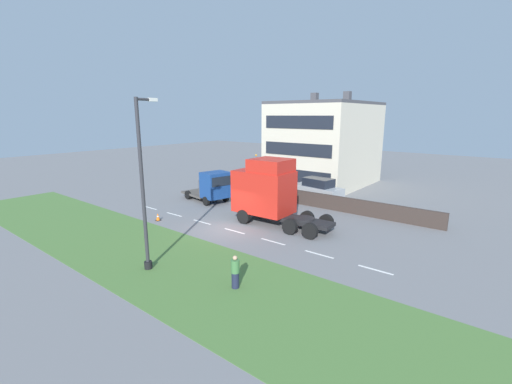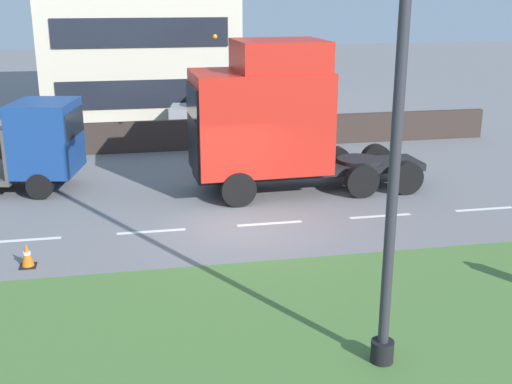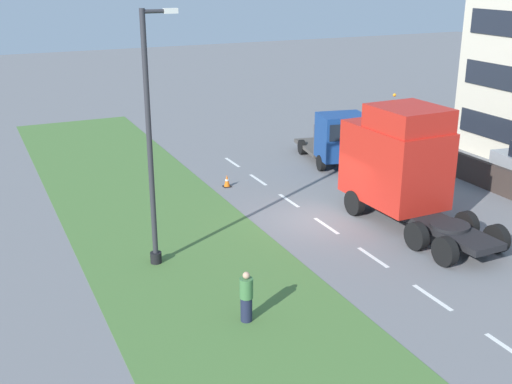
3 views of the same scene
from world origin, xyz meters
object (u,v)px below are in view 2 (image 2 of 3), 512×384
lorry_cab (269,118)px  lamp_post (395,139)px  parked_car (226,115)px  flatbed_truck (34,144)px  traffic_cone_lead (27,255)px

lorry_cab → lamp_post: bearing=177.2°
parked_car → flatbed_truck: bearing=140.9°
parked_car → traffic_cone_lead: bearing=162.1°
lamp_post → lorry_cab: bearing=-0.8°
traffic_cone_lead → flatbed_truck: bearing=4.9°
parked_car → traffic_cone_lead: 14.14m
parked_car → traffic_cone_lead: size_ratio=8.45×
parked_car → traffic_cone_lead: parked_car is taller
flatbed_truck → traffic_cone_lead: bearing=15.7°
parked_car → lorry_cab: bearing=-169.4°
lorry_cab → lamp_post: size_ratio=0.88×
flatbed_truck → parked_car: bearing=142.2°
lorry_cab → parked_car: (7.90, 0.16, -1.32)m
lorry_cab → traffic_cone_lead: bearing=123.0°
parked_car → lamp_post: bearing=-170.5°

